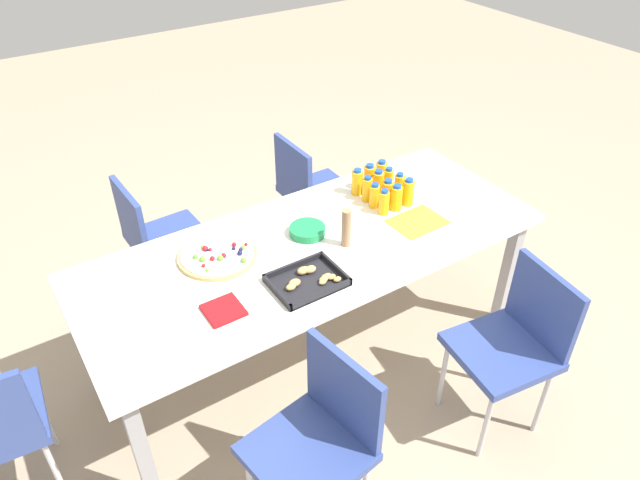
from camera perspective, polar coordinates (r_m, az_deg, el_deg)
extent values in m
plane|color=tan|center=(3.23, -0.53, -10.89)|extent=(12.00, 12.00, 0.00)
cube|color=silver|center=(2.75, -0.62, -0.63)|extent=(2.21, 0.87, 0.04)
cube|color=#99999E|center=(3.72, 9.79, 2.73)|extent=(0.06, 0.06, 0.70)
cube|color=#99999E|center=(3.00, -21.43, -9.24)|extent=(0.06, 0.06, 0.70)
cube|color=#99999E|center=(3.34, 17.84, -3.00)|extent=(0.06, 0.06, 0.70)
cube|color=#99999E|center=(2.52, -16.92, -19.35)|extent=(0.06, 0.06, 0.70)
cube|color=#33478C|center=(2.74, 17.22, -10.33)|extent=(0.45, 0.45, 0.04)
cube|color=#33478C|center=(2.72, 20.92, -6.15)|extent=(0.08, 0.38, 0.38)
cylinder|color=silver|center=(2.77, 15.81, -17.11)|extent=(0.02, 0.02, 0.41)
cylinder|color=silver|center=(2.91, 11.89, -12.77)|extent=(0.02, 0.02, 0.41)
cylinder|color=silver|center=(2.94, 20.83, -14.49)|extent=(0.02, 0.02, 0.41)
cylinder|color=silver|center=(3.07, 16.85, -10.58)|extent=(0.02, 0.02, 0.41)
cylinder|color=silver|center=(2.97, -25.22, -15.26)|extent=(0.02, 0.02, 0.41)
cylinder|color=silver|center=(2.76, -24.27, -20.04)|extent=(0.02, 0.02, 0.41)
cube|color=#33478C|center=(3.36, -14.43, 0.09)|extent=(0.41, 0.41, 0.04)
cube|color=#33478C|center=(3.21, -17.92, 1.71)|extent=(0.04, 0.38, 0.38)
cylinder|color=silver|center=(3.67, -12.58, -0.96)|extent=(0.02, 0.02, 0.41)
cylinder|color=silver|center=(3.43, -10.34, -3.60)|extent=(0.02, 0.02, 0.41)
cylinder|color=silver|center=(3.60, -17.18, -2.71)|extent=(0.02, 0.02, 0.41)
cylinder|color=silver|center=(3.35, -15.22, -5.54)|extent=(0.02, 0.02, 0.41)
cube|color=#33478C|center=(3.67, -0.08, 4.67)|extent=(0.40, 0.40, 0.04)
cube|color=#33478C|center=(3.49, -2.64, 6.46)|extent=(0.03, 0.38, 0.38)
cylinder|color=silver|center=(3.99, 0.59, 3.32)|extent=(0.02, 0.02, 0.41)
cylinder|color=silver|center=(3.77, 3.29, 1.12)|extent=(0.02, 0.02, 0.41)
cylinder|color=silver|center=(3.85, -3.38, 1.90)|extent=(0.02, 0.02, 0.41)
cylinder|color=silver|center=(3.62, -0.81, -0.47)|extent=(0.02, 0.02, 0.41)
cube|color=#33478C|center=(2.30, -1.33, -20.07)|extent=(0.46, 0.46, 0.04)
cube|color=#33478C|center=(2.23, 2.34, -14.69)|extent=(0.09, 0.38, 0.38)
cylinder|color=silver|center=(2.63, -0.86, -18.96)|extent=(0.02, 0.02, 0.41)
cylinder|color=#FAAE14|center=(3.17, 5.99, 6.39)|extent=(0.06, 0.06, 0.13)
cylinder|color=blue|center=(3.13, 6.07, 7.56)|extent=(0.04, 0.04, 0.02)
cylinder|color=#F9AC14|center=(3.12, 4.83, 6.01)|extent=(0.06, 0.06, 0.13)
cylinder|color=blue|center=(3.09, 4.90, 7.20)|extent=(0.04, 0.04, 0.02)
cylinder|color=#F8AB14|center=(3.08, 3.64, 5.58)|extent=(0.06, 0.06, 0.13)
cylinder|color=blue|center=(3.04, 3.69, 6.76)|extent=(0.04, 0.04, 0.02)
cylinder|color=#FAAA14|center=(3.11, 6.68, 5.73)|extent=(0.05, 0.05, 0.13)
cylinder|color=blue|center=(3.08, 6.77, 6.87)|extent=(0.03, 0.03, 0.02)
cylinder|color=#FAAA14|center=(3.07, 5.68, 5.42)|extent=(0.06, 0.06, 0.13)
cylinder|color=blue|center=(3.04, 5.76, 6.63)|extent=(0.04, 0.04, 0.02)
cylinder|color=#F8AF14|center=(3.03, 4.62, 4.90)|extent=(0.05, 0.05, 0.12)
cylinder|color=blue|center=(2.99, 4.68, 6.05)|extent=(0.03, 0.03, 0.02)
cylinder|color=#F9AE14|center=(3.07, 7.71, 5.15)|extent=(0.05, 0.05, 0.13)
cylinder|color=blue|center=(3.03, 7.82, 6.32)|extent=(0.03, 0.03, 0.02)
cylinder|color=#FAAC14|center=(3.02, 6.60, 4.62)|extent=(0.06, 0.06, 0.12)
cylinder|color=blue|center=(2.99, 6.69, 5.71)|extent=(0.04, 0.04, 0.02)
cylinder|color=#F9AD14|center=(2.98, 5.33, 4.24)|extent=(0.05, 0.05, 0.12)
cylinder|color=blue|center=(2.95, 5.41, 5.34)|extent=(0.03, 0.03, 0.02)
cylinder|color=#F9AB14|center=(3.02, 8.58, 4.56)|extent=(0.06, 0.06, 0.13)
cylinder|color=blue|center=(2.98, 8.70, 5.77)|extent=(0.04, 0.04, 0.02)
cylinder|color=#F8AE14|center=(2.97, 7.44, 4.03)|extent=(0.06, 0.06, 0.13)
cylinder|color=blue|center=(2.93, 7.55, 5.21)|extent=(0.04, 0.04, 0.02)
cylinder|color=#F8AC14|center=(2.93, 6.25, 3.59)|extent=(0.05, 0.05, 0.12)
cylinder|color=blue|center=(2.89, 6.34, 4.75)|extent=(0.03, 0.03, 0.02)
cylinder|color=tan|center=(2.69, -9.96, -1.48)|extent=(0.36, 0.36, 0.02)
cylinder|color=white|center=(2.68, -9.99, -1.28)|extent=(0.33, 0.33, 0.01)
sphere|color=#1E1947|center=(2.65, -7.81, -1.26)|extent=(0.02, 0.02, 0.02)
sphere|color=red|center=(2.70, -7.22, -0.42)|extent=(0.02, 0.02, 0.02)
sphere|color=#66B238|center=(2.60, -7.43, -1.95)|extent=(0.03, 0.03, 0.03)
sphere|color=#66B238|center=(2.63, -9.69, -1.75)|extent=(0.03, 0.03, 0.03)
sphere|color=red|center=(2.71, -8.37, -0.43)|extent=(0.02, 0.02, 0.02)
sphere|color=#1E1947|center=(2.67, -7.73, -0.96)|extent=(0.02, 0.02, 0.02)
sphere|color=red|center=(2.70, -11.13, -0.82)|extent=(0.03, 0.03, 0.03)
sphere|color=#66B238|center=(2.66, -12.02, -1.65)|extent=(0.02, 0.02, 0.02)
sphere|color=red|center=(2.64, -9.36, -1.51)|extent=(0.02, 0.02, 0.02)
sphere|color=#1E1947|center=(2.68, -8.40, -0.81)|extent=(0.02, 0.02, 0.02)
sphere|color=#66B238|center=(2.64, -11.38, -1.84)|extent=(0.03, 0.03, 0.03)
sphere|color=red|center=(2.61, -11.27, -2.47)|extent=(0.02, 0.02, 0.02)
sphere|color=#66B238|center=(2.66, -12.03, -1.60)|extent=(0.02, 0.02, 0.02)
sphere|color=#66B238|center=(2.58, -10.94, -2.88)|extent=(0.02, 0.02, 0.02)
sphere|color=#66B238|center=(2.68, -7.52, -0.72)|extent=(0.02, 0.02, 0.02)
sphere|color=#66B238|center=(2.72, -11.29, -0.64)|extent=(0.02, 0.02, 0.02)
sphere|color=#1E1947|center=(2.70, -11.02, -0.93)|extent=(0.02, 0.02, 0.02)
sphere|color=red|center=(2.64, -10.45, -1.78)|extent=(0.02, 0.02, 0.02)
sphere|color=red|center=(2.69, -10.65, -0.93)|extent=(0.02, 0.02, 0.02)
cube|color=black|center=(2.51, -1.27, -4.15)|extent=(0.31, 0.24, 0.01)
cube|color=black|center=(2.58, -2.60, -2.57)|extent=(0.31, 0.01, 0.03)
cube|color=black|center=(2.43, 0.14, -5.34)|extent=(0.31, 0.01, 0.03)
cube|color=black|center=(2.56, 1.53, -2.75)|extent=(0.01, 0.24, 0.03)
cube|color=black|center=(2.45, -4.22, -5.12)|extent=(0.01, 0.24, 0.03)
ellipsoid|color=tan|center=(2.52, 0.51, -3.60)|extent=(0.04, 0.03, 0.02)
ellipsoid|color=tan|center=(2.55, -0.96, -2.88)|extent=(0.05, 0.04, 0.03)
ellipsoid|color=tan|center=(2.49, 0.26, -4.13)|extent=(0.03, 0.02, 0.02)
ellipsoid|color=tan|center=(2.50, 1.71, -3.85)|extent=(0.04, 0.03, 0.02)
ellipsoid|color=tan|center=(2.46, -2.87, -4.61)|extent=(0.05, 0.03, 0.03)
ellipsoid|color=tan|center=(2.54, -1.68, -3.00)|extent=(0.05, 0.04, 0.03)
ellipsoid|color=tan|center=(2.52, 0.72, -3.51)|extent=(0.04, 0.03, 0.02)
ellipsoid|color=tan|center=(2.51, 1.14, -3.62)|extent=(0.04, 0.03, 0.02)
ellipsoid|color=tan|center=(2.54, -1.59, -2.96)|extent=(0.05, 0.04, 0.03)
ellipsoid|color=tan|center=(2.48, -2.49, -4.20)|extent=(0.05, 0.04, 0.03)
ellipsoid|color=tan|center=(2.50, 0.35, -3.86)|extent=(0.04, 0.03, 0.02)
cylinder|color=#1E8C4C|center=(2.80, -1.22, 0.63)|extent=(0.17, 0.17, 0.00)
cylinder|color=#1E8C4C|center=(2.79, -1.22, 0.72)|extent=(0.17, 0.17, 0.00)
cylinder|color=#1E8C4C|center=(2.79, -1.22, 0.80)|extent=(0.17, 0.17, 0.00)
cylinder|color=#1E8C4C|center=(2.79, -1.22, 0.88)|extent=(0.17, 0.17, 0.00)
cylinder|color=#1E8C4C|center=(2.79, -1.23, 0.97)|extent=(0.17, 0.17, 0.00)
cylinder|color=#1E8C4C|center=(2.78, -1.23, 1.05)|extent=(0.17, 0.17, 0.00)
cylinder|color=#1E8C4C|center=(2.78, -1.23, 1.14)|extent=(0.17, 0.17, 0.00)
cylinder|color=#1E8C4C|center=(2.78, -1.23, 1.22)|extent=(0.17, 0.17, 0.00)
cube|color=red|center=(2.41, -9.38, -6.75)|extent=(0.15, 0.15, 0.01)
cylinder|color=#9E7A56|center=(2.68, 2.58, 1.17)|extent=(0.04, 0.04, 0.19)
cube|color=yellow|center=(2.92, 9.48, 1.77)|extent=(0.27, 0.21, 0.01)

